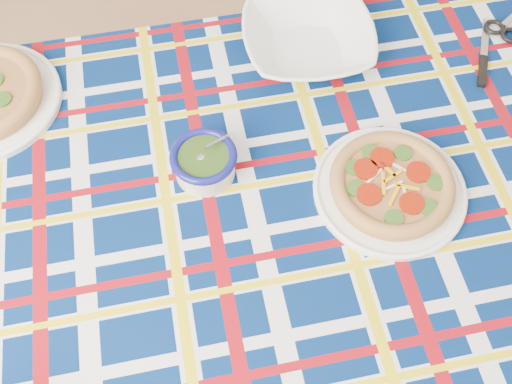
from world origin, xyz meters
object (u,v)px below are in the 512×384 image
main_focaccia_plate (392,184)px  serving_bowl (308,41)px  dining_table (292,221)px  pesto_bowl (204,161)px

main_focaccia_plate → serving_bowl: size_ratio=1.05×
dining_table → main_focaccia_plate: 0.21m
main_focaccia_plate → pesto_bowl: pesto_bowl is taller
serving_bowl → dining_table: bearing=-128.6°
dining_table → serving_bowl: bearing=72.6°
main_focaccia_plate → pesto_bowl: bearing=140.0°
serving_bowl → pesto_bowl: bearing=-156.4°
pesto_bowl → dining_table: bearing=-53.7°
dining_table → pesto_bowl: size_ratio=14.69×
pesto_bowl → serving_bowl: 0.37m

